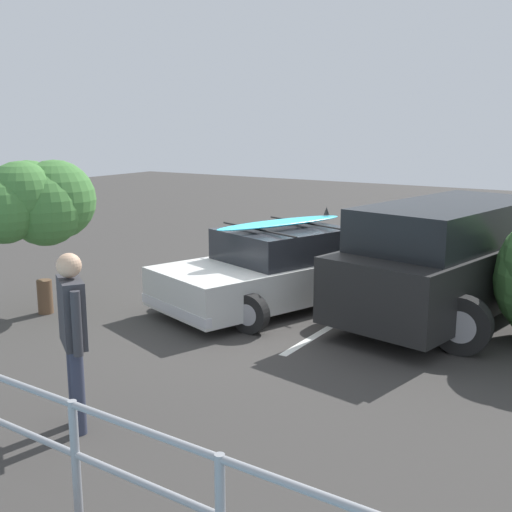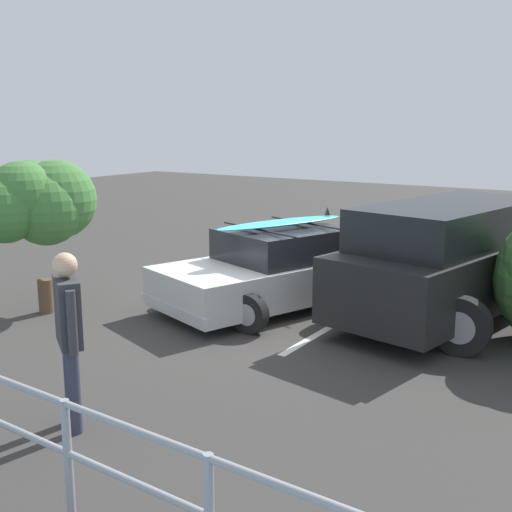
{
  "view_description": "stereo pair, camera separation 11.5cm",
  "coord_description": "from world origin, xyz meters",
  "px_view_note": "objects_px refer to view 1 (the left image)",
  "views": [
    {
      "loc": [
        -5.32,
        8.56,
        3.05
      ],
      "look_at": [
        0.06,
        0.12,
        0.95
      ],
      "focal_mm": 45.0,
      "sensor_mm": 36.0,
      "label": 1
    },
    {
      "loc": [
        -5.41,
        8.5,
        3.05
      ],
      "look_at": [
        0.06,
        0.12,
        0.95
      ],
      "focal_mm": 45.0,
      "sensor_mm": 36.0,
      "label": 2
    }
  ],
  "objects_px": {
    "bush_near_left": "(35,202)",
    "sedan_car": "(277,269)",
    "suv_car": "(450,259)",
    "person_bystander": "(73,326)"
  },
  "relations": [
    {
      "from": "suv_car",
      "to": "bush_near_left",
      "type": "xyz_separation_m",
      "value": [
        5.66,
        3.24,
        0.85
      ]
    },
    {
      "from": "sedan_car",
      "to": "person_bystander",
      "type": "height_order",
      "value": "person_bystander"
    },
    {
      "from": "suv_car",
      "to": "person_bystander",
      "type": "bearing_deg",
      "value": 70.43
    },
    {
      "from": "sedan_car",
      "to": "bush_near_left",
      "type": "relative_size",
      "value": 1.8
    },
    {
      "from": "suv_car",
      "to": "person_bystander",
      "type": "height_order",
      "value": "suv_car"
    },
    {
      "from": "sedan_car",
      "to": "suv_car",
      "type": "bearing_deg",
      "value": -163.48
    },
    {
      "from": "bush_near_left",
      "to": "sedan_car",
      "type": "bearing_deg",
      "value": -140.74
    },
    {
      "from": "sedan_car",
      "to": "suv_car",
      "type": "height_order",
      "value": "suv_car"
    },
    {
      "from": "suv_car",
      "to": "person_bystander",
      "type": "distance_m",
      "value": 6.12
    },
    {
      "from": "person_bystander",
      "to": "bush_near_left",
      "type": "height_order",
      "value": "bush_near_left"
    }
  ]
}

